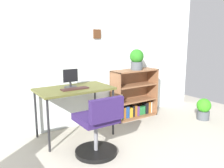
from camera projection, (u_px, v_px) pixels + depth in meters
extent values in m
cube|color=silver|center=(75.00, 51.00, 3.68)|extent=(5.20, 0.10, 2.41)
cube|color=#4C2B17|center=(97.00, 34.00, 3.77)|extent=(0.13, 0.02, 0.15)
cube|color=brown|center=(74.00, 89.00, 3.33)|extent=(1.05, 0.61, 0.03)
cylinder|color=black|center=(48.00, 126.00, 2.92)|extent=(0.03, 0.03, 0.69)
cylinder|color=black|center=(113.00, 112.00, 3.45)|extent=(0.03, 0.03, 0.69)
cylinder|color=black|center=(36.00, 114.00, 3.35)|extent=(0.03, 0.03, 0.69)
cylinder|color=black|center=(95.00, 104.00, 3.88)|extent=(0.03, 0.03, 0.69)
cylinder|color=#262628|center=(71.00, 87.00, 3.36)|extent=(0.18, 0.18, 0.01)
cylinder|color=#262628|center=(70.00, 84.00, 3.35)|extent=(0.03, 0.03, 0.07)
cube|color=black|center=(70.00, 76.00, 3.32)|extent=(0.22, 0.02, 0.18)
cube|color=#351E1B|center=(75.00, 89.00, 3.24)|extent=(0.38, 0.12, 0.02)
cylinder|color=black|center=(96.00, 152.00, 2.93)|extent=(0.52, 0.52, 0.05)
cylinder|color=slate|center=(96.00, 136.00, 2.89)|extent=(0.05, 0.05, 0.37)
cube|color=#2C1C4F|center=(96.00, 118.00, 2.84)|extent=(0.44, 0.44, 0.08)
cube|color=#2C1C4F|center=(107.00, 110.00, 2.61)|extent=(0.42, 0.07, 0.26)
cube|color=brown|center=(115.00, 97.00, 3.97)|extent=(0.02, 0.30, 0.86)
cube|color=brown|center=(152.00, 91.00, 4.43)|extent=(0.02, 0.30, 0.86)
cube|color=brown|center=(135.00, 70.00, 4.12)|extent=(0.86, 0.30, 0.02)
cube|color=brown|center=(134.00, 116.00, 4.28)|extent=(0.86, 0.30, 0.02)
cube|color=brown|center=(130.00, 92.00, 4.31)|extent=(0.86, 0.02, 0.86)
cube|color=brown|center=(134.00, 100.00, 4.22)|extent=(0.81, 0.28, 0.02)
cube|color=brown|center=(135.00, 85.00, 4.17)|extent=(0.81, 0.28, 0.02)
cube|color=beige|center=(118.00, 115.00, 4.06)|extent=(0.07, 0.13, 0.17)
cube|color=#237238|center=(121.00, 113.00, 4.09)|extent=(0.04, 0.10, 0.19)
cube|color=#99591E|center=(123.00, 113.00, 4.12)|extent=(0.04, 0.10, 0.20)
cube|color=#1E478C|center=(126.00, 112.00, 4.15)|extent=(0.07, 0.10, 0.20)
cube|color=#B79323|center=(130.00, 112.00, 4.20)|extent=(0.07, 0.10, 0.17)
cube|color=black|center=(132.00, 111.00, 4.22)|extent=(0.04, 0.11, 0.20)
cube|color=#99591E|center=(134.00, 110.00, 4.25)|extent=(0.04, 0.13, 0.19)
cube|color=#593372|center=(137.00, 111.00, 4.28)|extent=(0.06, 0.11, 0.17)
cube|color=#237238|center=(139.00, 111.00, 4.32)|extent=(0.07, 0.10, 0.15)
cube|color=#237238|center=(142.00, 110.00, 4.36)|extent=(0.07, 0.09, 0.15)
cube|color=black|center=(145.00, 108.00, 4.39)|extent=(0.06, 0.12, 0.20)
cube|color=#99591E|center=(148.00, 107.00, 4.43)|extent=(0.05, 0.11, 0.21)
cube|color=beige|center=(150.00, 107.00, 4.45)|extent=(0.03, 0.09, 0.20)
cube|color=beige|center=(118.00, 97.00, 3.99)|extent=(0.05, 0.10, 0.19)
cube|color=beige|center=(120.00, 98.00, 4.03)|extent=(0.03, 0.09, 0.15)
cylinder|color=#474C51|center=(137.00, 66.00, 4.09)|extent=(0.20, 0.20, 0.14)
sphere|color=#25701C|center=(137.00, 56.00, 4.06)|extent=(0.24, 0.24, 0.24)
cylinder|color=#474C51|center=(203.00, 115.00, 4.14)|extent=(0.21, 0.21, 0.15)
sphere|color=#31921B|center=(204.00, 105.00, 4.10)|extent=(0.24, 0.24, 0.24)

